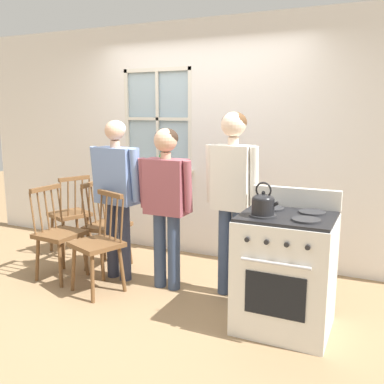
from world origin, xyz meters
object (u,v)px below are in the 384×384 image
object	(u,v)px
chair_center_cluster	(71,215)
kettle	(263,203)
person_elderly_left	(116,185)
chair_by_window	(59,235)
stove	(285,270)
chair_near_stove	(99,245)
person_teen_center	(166,192)
potted_plant	(162,162)
person_adult_right	(232,186)
chair_near_wall	(106,227)

from	to	relation	value
chair_center_cluster	kettle	bearing A→B (deg)	94.84
person_elderly_left	chair_center_cluster	bearing A→B (deg)	163.01
chair_by_window	stove	xyz separation A→B (m)	(2.33, -0.05, 0.01)
chair_near_stove	person_teen_center	xyz separation A→B (m)	(0.55, 0.34, 0.49)
chair_center_cluster	potted_plant	distance (m)	1.28
person_teen_center	chair_near_stove	bearing A→B (deg)	-147.89
person_teen_center	person_adult_right	bearing A→B (deg)	10.36
chair_by_window	person_elderly_left	bearing A→B (deg)	-61.98
chair_near_wall	potted_plant	xyz separation A→B (m)	(0.28, 0.77, 0.64)
chair_near_wall	potted_plant	world-z (taller)	potted_plant
chair_by_window	chair_near_wall	xyz separation A→B (m)	(0.26, 0.45, 0.00)
chair_by_window	stove	distance (m)	2.33
stove	person_elderly_left	bearing A→B (deg)	170.66
kettle	potted_plant	bearing A→B (deg)	139.50
stove	chair_near_stove	bearing A→B (deg)	-178.45
person_teen_center	kettle	bearing A→B (deg)	-21.33
chair_near_wall	stove	xyz separation A→B (m)	(2.07, -0.50, 0.01)
person_teen_center	potted_plant	size ratio (longest dim) A/B	5.97
chair_near_wall	chair_near_stove	bearing A→B (deg)	-153.38
kettle	potted_plant	xyz separation A→B (m)	(-1.63, 1.39, 0.07)
chair_near_stove	potted_plant	bearing A→B (deg)	112.05
stove	chair_by_window	bearing A→B (deg)	178.85
person_elderly_left	stove	world-z (taller)	person_elderly_left
kettle	chair_by_window	bearing A→B (deg)	175.31
chair_center_cluster	person_teen_center	world-z (taller)	person_teen_center
person_teen_center	stove	bearing A→B (deg)	-12.94
potted_plant	person_teen_center	bearing A→B (deg)	-59.17
chair_by_window	person_elderly_left	world-z (taller)	person_elderly_left
potted_plant	chair_center_cluster	bearing A→B (deg)	-152.17
chair_near_stove	person_teen_center	world-z (taller)	person_teen_center
stove	kettle	xyz separation A→B (m)	(-0.16, -0.13, 0.55)
person_elderly_left	person_adult_right	size ratio (longest dim) A/B	0.95
person_teen_center	potted_plant	world-z (taller)	person_teen_center
chair_by_window	kettle	world-z (taller)	kettle
chair_center_cluster	person_teen_center	size ratio (longest dim) A/B	0.61
person_elderly_left	person_teen_center	size ratio (longest dim) A/B	1.04
chair_by_window	stove	size ratio (longest dim) A/B	0.88
chair_near_stove	kettle	distance (m)	1.70
chair_by_window	person_adult_right	size ratio (longest dim) A/B	0.56
person_teen_center	person_adult_right	xyz separation A→B (m)	(0.62, 0.11, 0.09)
chair_near_wall	potted_plant	bearing A→B (deg)	-23.29
person_adult_right	stove	size ratio (longest dim) A/B	1.56
chair_by_window	person_adult_right	xyz separation A→B (m)	(1.74, 0.35, 0.58)
person_adult_right	potted_plant	xyz separation A→B (m)	(-1.20, 0.86, 0.06)
person_adult_right	stove	distance (m)	0.91
chair_by_window	chair_center_cluster	size ratio (longest dim) A/B	1.00
person_teen_center	kettle	distance (m)	1.13
chair_near_stove	person_adult_right	xyz separation A→B (m)	(1.17, 0.45, 0.58)
chair_center_cluster	chair_near_stove	bearing A→B (deg)	75.36
chair_near_stove	stove	distance (m)	1.76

